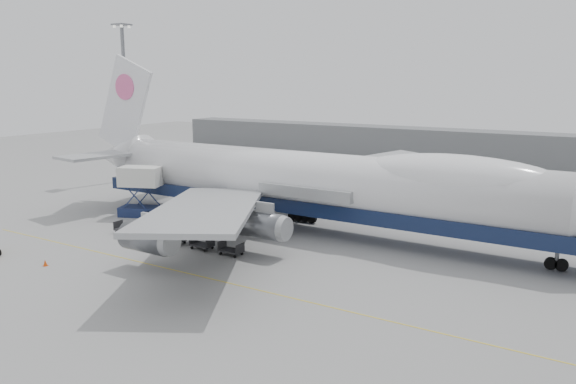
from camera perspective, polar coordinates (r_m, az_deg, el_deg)
The scene contains 12 objects.
ground at distance 53.44m, azimuth -3.98°, elevation -6.85°, with size 260.00×260.00×0.00m, color gray.
apron_line at distance 48.98m, azimuth -8.14°, elevation -8.65°, with size 60.00×0.15×0.01m, color gold.
hangar at distance 118.73m, azimuth 12.11°, elevation 4.73°, with size 110.00×8.00×7.00m, color slate.
floodlight_mast at distance 96.98m, azimuth -16.18°, elevation 9.49°, with size 2.40×2.40×25.43m.
airliner at distance 61.58m, azimuth 2.98°, elevation 1.00°, with size 67.00×55.30×19.98m.
catering_truck at distance 71.54m, azimuth -14.70°, elevation 0.33°, with size 5.97×5.06×6.19m.
traffic_cone at distance 56.01m, azimuth -23.44°, elevation -6.63°, with size 0.41×0.41×0.60m.
dolly_0 at distance 64.42m, azimuth -16.21°, elevation -3.62°, with size 2.30×1.35×1.30m.
dolly_1 at distance 61.81m, azimuth -13.92°, elevation -4.12°, with size 2.30×1.35×1.30m.
dolly_2 at distance 59.31m, azimuth -11.44°, elevation -4.67°, with size 2.30×1.35×1.30m.
dolly_3 at distance 56.94m, azimuth -8.74°, elevation -5.25°, with size 2.30×1.35×1.30m.
dolly_4 at distance 54.71m, azimuth -5.80°, elevation -5.86°, with size 2.30×1.35×1.30m.
Camera 1 is at (29.89, -41.05, 16.66)m, focal length 35.00 mm.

